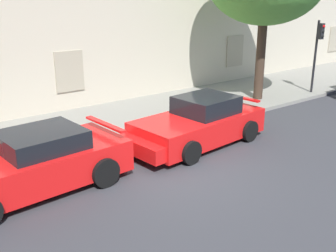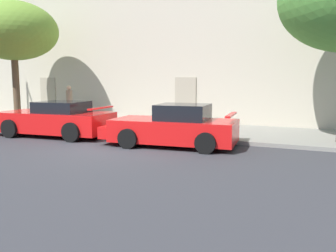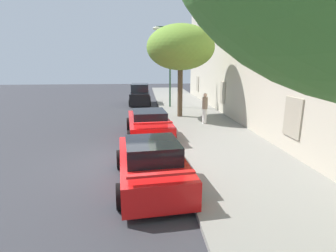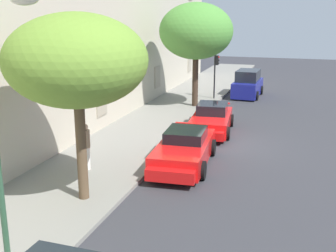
{
  "view_description": "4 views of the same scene",
  "coord_description": "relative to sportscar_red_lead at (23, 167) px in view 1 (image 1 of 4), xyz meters",
  "views": [
    {
      "loc": [
        -6.18,
        -7.8,
        4.47
      ],
      "look_at": [
        0.12,
        0.5,
        1.0
      ],
      "focal_mm": 43.81,
      "sensor_mm": 36.0,
      "label": 1
    },
    {
      "loc": [
        6.25,
        -9.91,
        2.26
      ],
      "look_at": [
        0.87,
        2.27,
        0.48
      ],
      "focal_mm": 37.62,
      "sensor_mm": 36.0,
      "label": 2
    },
    {
      "loc": [
        8.88,
        0.83,
        3.53
      ],
      "look_at": [
        -2.85,
        1.92,
        0.68
      ],
      "focal_mm": 27.14,
      "sensor_mm": 36.0,
      "label": 3
    },
    {
      "loc": [
        -19.11,
        -3.3,
        6.01
      ],
      "look_at": [
        -1.26,
        2.4,
        0.94
      ],
      "focal_mm": 45.23,
      "sensor_mm": 36.0,
      "label": 4
    }
  ],
  "objects": [
    {
      "name": "ground_plane",
      "position": [
        3.65,
        -1.0,
        -0.63
      ],
      "size": [
        80.0,
        80.0,
        0.0
      ],
      "primitive_type": "plane",
      "color": "#333338"
    },
    {
      "name": "sidewalk",
      "position": [
        3.65,
        3.2,
        -0.56
      ],
      "size": [
        60.0,
        4.41,
        0.14
      ],
      "primitive_type": "cube",
      "color": "gray",
      "rests_on": "ground"
    },
    {
      "name": "sportscar_red_lead",
      "position": [
        0.0,
        0.0,
        0.0
      ],
      "size": [
        5.04,
        2.42,
        1.39
      ],
      "color": "red",
      "rests_on": "ground"
    },
    {
      "name": "sportscar_yellow_flank",
      "position": [
        5.17,
        -0.02,
        -0.01
      ],
      "size": [
        4.7,
        2.39,
        1.43
      ],
      "color": "red",
      "rests_on": "ground"
    },
    {
      "name": "traffic_light",
      "position": [
        13.33,
        1.43,
        1.65
      ],
      "size": [
        0.22,
        0.36,
        3.11
      ],
      "color": "black",
      "rests_on": "sidewalk"
    }
  ]
}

